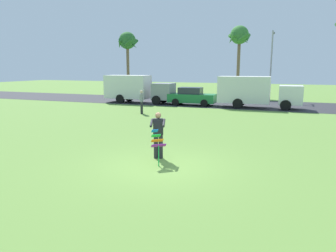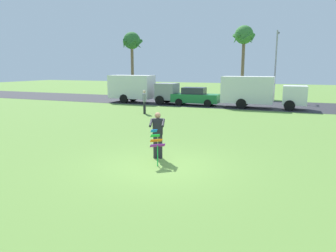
% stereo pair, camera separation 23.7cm
% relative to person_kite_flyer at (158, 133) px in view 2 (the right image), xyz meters
% --- Properties ---
extents(ground_plane, '(120.00, 120.00, 0.00)m').
position_rel_person_kite_flyer_xyz_m(ground_plane, '(0.41, -0.76, -0.95)').
color(ground_plane, olive).
extents(road_strip, '(120.00, 8.00, 0.01)m').
position_rel_person_kite_flyer_xyz_m(road_strip, '(0.41, 19.09, -0.95)').
color(road_strip, '#2D2D33').
rests_on(road_strip, ground).
extents(person_kite_flyer, '(0.69, 0.76, 1.73)m').
position_rel_person_kite_flyer_xyz_m(person_kite_flyer, '(0.00, 0.00, 0.00)').
color(person_kite_flyer, '#26262B').
rests_on(person_kite_flyer, ground).
extents(kite_held, '(0.68, 0.72, 1.21)m').
position_rel_person_kite_flyer_xyz_m(kite_held, '(0.29, -0.76, -0.13)').
color(kite_held, blue).
rests_on(kite_held, ground).
extents(parked_truck_grey_van, '(6.73, 2.19, 2.62)m').
position_rel_person_kite_flyer_xyz_m(parked_truck_grey_van, '(-9.38, 16.69, 0.46)').
color(parked_truck_grey_van, gray).
rests_on(parked_truck_grey_van, ground).
extents(parked_car_green, '(4.26, 1.95, 1.60)m').
position_rel_person_kite_flyer_xyz_m(parked_car_green, '(-3.76, 16.69, -0.18)').
color(parked_car_green, '#1E7238').
rests_on(parked_car_green, ground).
extents(parked_truck_white_box, '(6.74, 2.22, 2.62)m').
position_rel_person_kite_flyer_xyz_m(parked_truck_white_box, '(1.66, 16.69, 0.46)').
color(parked_truck_white_box, silver).
rests_on(parked_truck_white_box, ground).
extents(palm_tree_left_near, '(2.58, 2.71, 7.73)m').
position_rel_person_kite_flyer_xyz_m(palm_tree_left_near, '(-14.86, 25.45, 5.42)').
color(palm_tree_left_near, brown).
rests_on(palm_tree_left_near, ground).
extents(palm_tree_right_near, '(2.58, 2.71, 8.11)m').
position_rel_person_kite_flyer_xyz_m(palm_tree_right_near, '(-1.38, 27.48, 5.77)').
color(palm_tree_right_near, brown).
rests_on(palm_tree_right_near, ground).
extents(streetlight_pole, '(0.24, 1.65, 7.00)m').
position_rel_person_kite_flyer_xyz_m(streetlight_pole, '(2.50, 23.74, 3.05)').
color(streetlight_pole, '#9E9EA3').
rests_on(streetlight_pole, ground).
extents(person_walker_near, '(0.32, 0.55, 1.73)m').
position_rel_person_kite_flyer_xyz_m(person_walker_near, '(-5.61, 10.18, -0.02)').
color(person_walker_near, '#26262B').
rests_on(person_walker_near, ground).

